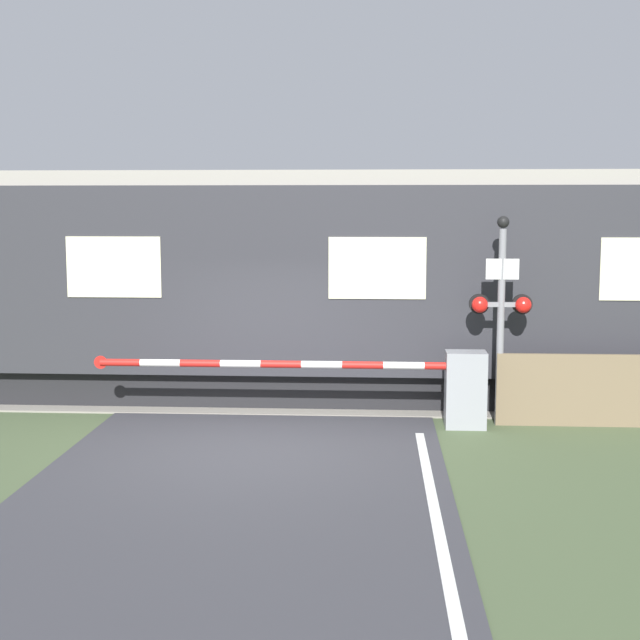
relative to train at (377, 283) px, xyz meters
name	(u,v)px	position (x,y,z in m)	size (l,w,h in m)	color
ground_plane	(255,451)	(-1.64, -3.63, -1.97)	(80.00, 80.00, 0.00)	#475638
track_bed	(282,393)	(-1.64, 0.00, -1.95)	(36.00, 3.20, 0.13)	gray
train	(377,283)	(0.00, 0.00, 0.00)	(15.18, 2.82, 3.86)	black
crossing_barrier	(432,385)	(0.82, -2.13, -1.33)	(5.93, 0.44, 1.15)	gray
signal_post	(501,307)	(1.85, -1.94, -0.18)	(0.94, 0.26, 3.15)	gray
roadside_fence	(635,391)	(3.85, -1.97, -1.42)	(4.10, 0.06, 1.10)	#726047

